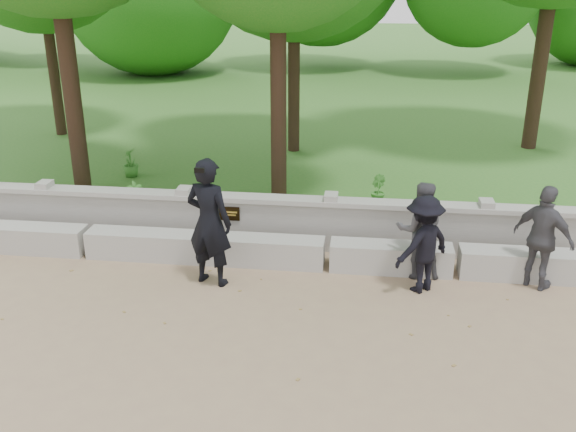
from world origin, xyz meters
TOP-DOWN VIEW (x-y plane):
  - ground at (0.00, 0.00)m, footprint 80.00×80.00m
  - lawn at (0.00, 14.00)m, footprint 40.00×22.00m
  - concrete_bench at (0.00, 1.90)m, footprint 11.90×0.45m
  - parapet_wall at (0.00, 2.60)m, footprint 12.50×0.35m
  - man_main at (0.30, 1.16)m, footprint 0.82×0.75m
  - visitor_left at (3.41, 1.80)m, footprint 0.78×0.63m
  - visitor_mid at (3.43, 1.31)m, footprint 1.08×1.04m
  - visitor_right at (5.16, 1.62)m, footprint 0.95×0.92m
  - shrub_a at (-1.63, 3.30)m, footprint 0.36×0.37m
  - shrub_b at (2.78, 4.18)m, footprint 0.36×0.40m
  - shrub_d at (-2.48, 5.33)m, footprint 0.35×0.39m

SIDE VIEW (x-z plane):
  - ground at x=0.00m, z-range 0.00..0.00m
  - lawn at x=0.00m, z-range 0.00..0.25m
  - concrete_bench at x=0.00m, z-range 0.00..0.45m
  - parapet_wall at x=0.00m, z-range 0.01..0.91m
  - shrub_a at x=-1.63m, z-range 0.25..0.83m
  - shrub_b at x=2.78m, z-range 0.25..0.85m
  - shrub_d at x=-2.48m, z-range 0.25..0.87m
  - visitor_mid at x=3.43m, z-range 0.00..1.48m
  - visitor_left at x=3.41m, z-range 0.00..1.52m
  - visitor_right at x=5.16m, z-range 0.00..1.59m
  - man_main at x=0.30m, z-range 0.00..1.97m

